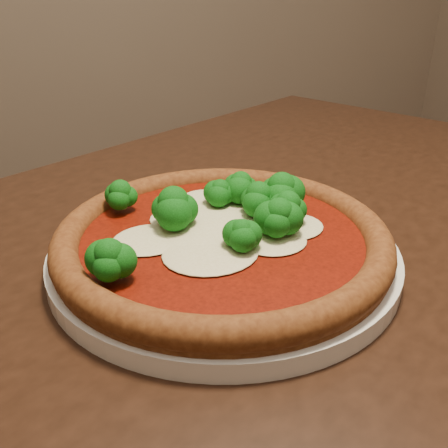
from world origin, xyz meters
name	(u,v)px	position (x,y,z in m)	size (l,w,h in m)	color
dining_table	(308,339)	(-0.14, 0.12, 0.66)	(1.48, 1.30, 0.75)	black
plate	(224,252)	(-0.22, 0.17, 0.76)	(0.33, 0.33, 0.02)	silver
pizza	(223,232)	(-0.22, 0.16, 0.78)	(0.32, 0.32, 0.06)	brown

